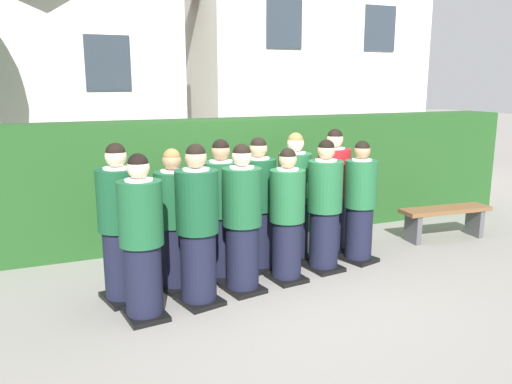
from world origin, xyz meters
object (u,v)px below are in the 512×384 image
(student_front_row_2, at_px, (242,222))
(wooden_bench, at_px, (445,216))
(student_rear_row_0, at_px, (120,227))
(student_rear_row_4, at_px, (295,200))
(student_front_row_5, at_px, (360,205))
(student_front_row_0, at_px, (142,242))
(student_front_row_3, at_px, (287,219))
(student_rear_row_1, at_px, (174,223))
(student_rear_row_3, at_px, (258,207))
(student_front_row_1, at_px, (198,229))
(student_rear_row_2, at_px, (222,213))
(student_in_red_blazer, at_px, (333,194))
(student_front_row_4, at_px, (325,209))

(student_front_row_2, xyz_separation_m, wooden_bench, (3.48, 0.63, -0.44))
(student_rear_row_0, height_order, student_rear_row_4, student_rear_row_0)
(student_front_row_5, bearing_deg, student_front_row_2, -169.30)
(student_front_row_0, relative_size, student_rear_row_4, 0.99)
(student_front_row_2, bearing_deg, student_front_row_3, 8.59)
(student_rear_row_1, bearing_deg, student_front_row_2, -28.57)
(student_front_row_3, distance_m, student_rear_row_3, 0.51)
(student_front_row_0, relative_size, student_front_row_1, 0.97)
(student_front_row_3, bearing_deg, student_rear_row_1, 167.67)
(student_rear_row_2, relative_size, student_rear_row_3, 1.01)
(student_rear_row_0, relative_size, wooden_bench, 1.19)
(student_front_row_3, relative_size, wooden_bench, 1.10)
(student_rear_row_4, bearing_deg, student_in_red_blazer, 7.15)
(student_rear_row_3, height_order, wooden_bench, student_rear_row_3)
(student_rear_row_0, relative_size, student_rear_row_4, 1.02)
(student_rear_row_2, distance_m, student_in_red_blazer, 1.76)
(student_front_row_1, distance_m, student_front_row_2, 0.56)
(student_front_row_2, height_order, wooden_bench, student_front_row_2)
(student_rear_row_0, xyz_separation_m, wooden_bench, (4.75, 0.38, -0.46))
(student_rear_row_1, distance_m, student_rear_row_4, 1.74)
(student_front_row_4, bearing_deg, student_front_row_0, -168.08)
(student_rear_row_3, bearing_deg, student_rear_row_4, 16.09)
(student_front_row_5, bearing_deg, student_in_red_blazer, 101.75)
(student_rear_row_0, relative_size, student_rear_row_3, 1.03)
(student_front_row_2, height_order, student_front_row_3, student_front_row_2)
(student_rear_row_2, xyz_separation_m, student_rear_row_4, (1.10, 0.27, 0.00))
(student_front_row_3, bearing_deg, student_rear_row_0, 174.95)
(student_front_row_0, height_order, student_rear_row_3, student_rear_row_3)
(student_rear_row_2, bearing_deg, student_front_row_4, -10.97)
(student_front_row_0, xyz_separation_m, student_rear_row_0, (-0.13, 0.51, 0.02))
(student_front_row_0, height_order, student_front_row_5, student_front_row_0)
(student_front_row_3, distance_m, student_rear_row_0, 1.88)
(student_rear_row_1, xyz_separation_m, student_rear_row_2, (0.60, 0.11, 0.03))
(student_front_row_4, distance_m, student_rear_row_2, 1.27)
(student_front_row_2, bearing_deg, student_rear_row_4, 36.00)
(student_front_row_2, xyz_separation_m, student_rear_row_4, (1.02, 0.74, 0.01))
(student_rear_row_2, bearing_deg, student_front_row_2, -81.10)
(student_front_row_3, bearing_deg, student_rear_row_4, 56.69)
(student_front_row_3, xyz_separation_m, student_in_red_blazer, (1.06, 0.73, 0.06))
(student_front_row_0, bearing_deg, student_rear_row_2, 34.41)
(student_front_row_1, bearing_deg, student_rear_row_1, 104.42)
(student_rear_row_1, relative_size, student_rear_row_3, 0.97)
(student_rear_row_2, bearing_deg, student_front_row_1, -127.83)
(student_front_row_0, relative_size, student_front_row_4, 1.01)
(student_front_row_0, distance_m, student_rear_row_4, 2.39)
(student_rear_row_2, bearing_deg, student_rear_row_1, -169.66)
(student_rear_row_3, bearing_deg, student_in_red_blazer, 11.53)
(student_front_row_4, distance_m, student_in_red_blazer, 0.76)
(student_rear_row_2, distance_m, wooden_bench, 3.58)
(student_rear_row_1, distance_m, student_rear_row_3, 1.13)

